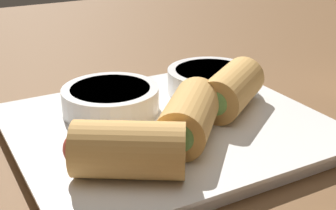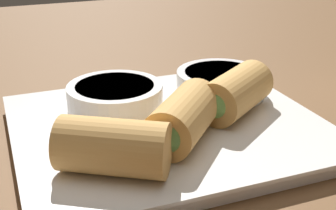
{
  "view_description": "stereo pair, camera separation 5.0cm",
  "coord_description": "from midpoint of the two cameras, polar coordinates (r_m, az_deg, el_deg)",
  "views": [
    {
      "loc": [
        -19.09,
        -31.3,
        21.5
      ],
      "look_at": [
        -0.66,
        2.15,
        5.16
      ],
      "focal_mm": 50.0,
      "sensor_mm": 36.0,
      "label": 1
    },
    {
      "loc": [
        -14.56,
        -33.42,
        21.5
      ],
      "look_at": [
        -0.66,
        2.15,
        5.16
      ],
      "focal_mm": 50.0,
      "sensor_mm": 36.0,
      "label": 2
    }
  ],
  "objects": [
    {
      "name": "table_surface",
      "position": [
        0.42,
        -1.21,
        -6.18
      ],
      "size": [
        180.0,
        140.0,
        2.0
      ],
      "color": "brown",
      "rests_on": "ground"
    },
    {
      "name": "serving_plate",
      "position": [
        0.42,
        -3.38,
        -3.07
      ],
      "size": [
        27.12,
        23.52,
        1.5
      ],
      "color": "white",
      "rests_on": "table_surface"
    },
    {
      "name": "roll_front_left",
      "position": [
        0.38,
        -1.32,
        -1.79
      ],
      "size": [
        8.48,
        8.69,
        4.15
      ],
      "color": "#DBA356",
      "rests_on": "serving_plate"
    },
    {
      "name": "roll_front_right",
      "position": [
        0.44,
        4.32,
        1.69
      ],
      "size": [
        8.93,
        7.99,
        4.15
      ],
      "color": "#DBA356",
      "rests_on": "serving_plate"
    },
    {
      "name": "roll_back_left",
      "position": [
        0.34,
        -9.8,
        -5.51
      ],
      "size": [
        8.99,
        7.74,
        4.15
      ],
      "color": "#DBA356",
      "rests_on": "serving_plate"
    },
    {
      "name": "dipping_bowl_near",
      "position": [
        0.44,
        -10.23,
        0.67
      ],
      "size": [
        9.08,
        9.08,
        2.43
      ],
      "color": "white",
      "rests_on": "serving_plate"
    },
    {
      "name": "dipping_bowl_far",
      "position": [
        0.49,
        2.34,
        3.04
      ],
      "size": [
        9.08,
        9.08,
        2.43
      ],
      "color": "white",
      "rests_on": "serving_plate"
    }
  ]
}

